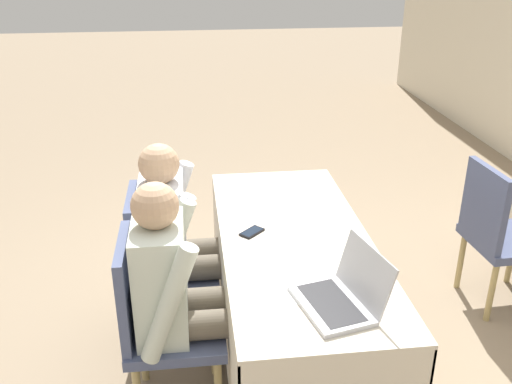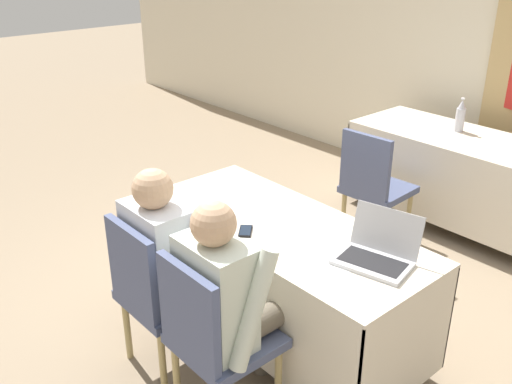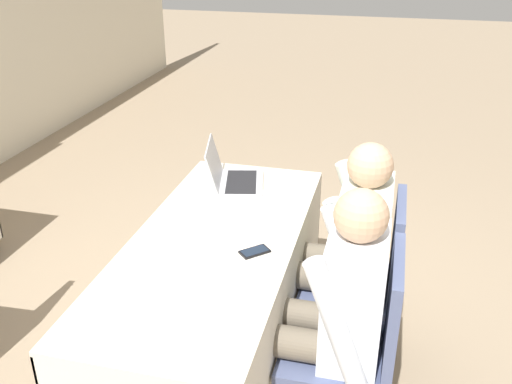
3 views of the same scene
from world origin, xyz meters
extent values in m
plane|color=gray|center=(0.00, 0.00, 0.00)|extent=(24.00, 24.00, 0.00)
cube|color=beige|center=(0.00, 0.00, 0.72)|extent=(1.69, 0.71, 0.02)
cube|color=beige|center=(0.00, -0.35, 0.41)|extent=(1.69, 0.01, 0.60)
cube|color=beige|center=(0.00, 0.35, 0.41)|extent=(1.69, 0.01, 0.60)
cube|color=beige|center=(0.84, 0.00, 0.41)|extent=(0.01, 0.71, 0.60)
cylinder|color=#333333|center=(0.00, 0.00, 0.06)|extent=(0.06, 0.06, 0.11)
cube|color=#B7B7BC|center=(0.58, 0.03, 0.74)|extent=(0.39, 0.30, 0.02)
cube|color=black|center=(0.58, 0.03, 0.75)|extent=(0.33, 0.22, 0.00)
cube|color=#B7B7BC|center=(0.54, 0.17, 0.86)|extent=(0.35, 0.14, 0.21)
cube|color=black|center=(0.54, 0.17, 0.86)|extent=(0.31, 0.12, 0.18)
cube|color=black|center=(-0.07, -0.20, 0.74)|extent=(0.13, 0.13, 0.01)
cube|color=#192333|center=(-0.07, -0.20, 0.74)|extent=(0.12, 0.12, 0.00)
cube|color=white|center=(0.43, -0.09, 0.73)|extent=(0.32, 0.36, 0.00)
cube|color=white|center=(-0.29, 0.00, 0.73)|extent=(0.32, 0.36, 0.00)
cylinder|color=tan|center=(-0.06, -0.41, 0.20)|extent=(0.04, 0.04, 0.39)
cylinder|color=tan|center=(-0.06, -0.76, 0.20)|extent=(0.04, 0.04, 0.39)
cube|color=#4C567A|center=(-0.24, -0.59, 0.42)|extent=(0.44, 0.44, 0.05)
cube|color=#4C567A|center=(-0.24, -0.79, 0.67)|extent=(0.40, 0.04, 0.45)
cylinder|color=tan|center=(0.41, -0.41, 0.20)|extent=(0.04, 0.04, 0.39)
cylinder|color=tan|center=(0.06, -0.41, 0.20)|extent=(0.04, 0.04, 0.39)
cylinder|color=tan|center=(0.41, -0.76, 0.20)|extent=(0.04, 0.04, 0.39)
cylinder|color=tan|center=(0.06, -0.76, 0.20)|extent=(0.04, 0.04, 0.39)
cube|color=#4C567A|center=(0.24, -0.59, 0.42)|extent=(0.44, 0.44, 0.05)
cube|color=#4C567A|center=(0.24, -0.79, 0.67)|extent=(0.40, 0.04, 0.45)
cylinder|color=#665B4C|center=(-0.15, -0.46, 0.51)|extent=(0.13, 0.42, 0.13)
cylinder|color=#665B4C|center=(-0.33, -0.46, 0.51)|extent=(0.13, 0.42, 0.13)
cylinder|color=#665B4C|center=(-0.15, -0.28, 0.22)|extent=(0.10, 0.10, 0.44)
cube|color=silver|center=(-0.24, -0.64, 0.70)|extent=(0.36, 0.22, 0.52)
cylinder|color=silver|center=(-0.03, -0.60, 0.71)|extent=(0.08, 0.26, 0.54)
cylinder|color=silver|center=(-0.45, -0.60, 0.71)|extent=(0.08, 0.26, 0.54)
sphere|color=tan|center=(-0.24, -0.64, 1.05)|extent=(0.20, 0.20, 0.20)
cylinder|color=#665B4C|center=(0.33, -0.46, 0.51)|extent=(0.13, 0.42, 0.13)
cylinder|color=#665B4C|center=(0.15, -0.46, 0.51)|extent=(0.13, 0.42, 0.13)
cylinder|color=#665B4C|center=(0.33, -0.28, 0.22)|extent=(0.10, 0.10, 0.44)
cylinder|color=#665B4C|center=(0.15, -0.28, 0.22)|extent=(0.10, 0.10, 0.44)
cube|color=silver|center=(0.24, -0.64, 0.70)|extent=(0.36, 0.22, 0.52)
cylinder|color=silver|center=(0.45, -0.60, 0.71)|extent=(0.08, 0.26, 0.54)
cylinder|color=silver|center=(0.03, -0.60, 0.71)|extent=(0.08, 0.26, 0.54)
sphere|color=tan|center=(0.24, -0.64, 1.05)|extent=(0.20, 0.20, 0.20)
camera|label=1|loc=(2.38, -0.48, 2.05)|focal=40.00mm
camera|label=2|loc=(1.95, -1.90, 2.15)|focal=40.00mm
camera|label=3|loc=(-2.07, -0.71, 1.99)|focal=40.00mm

